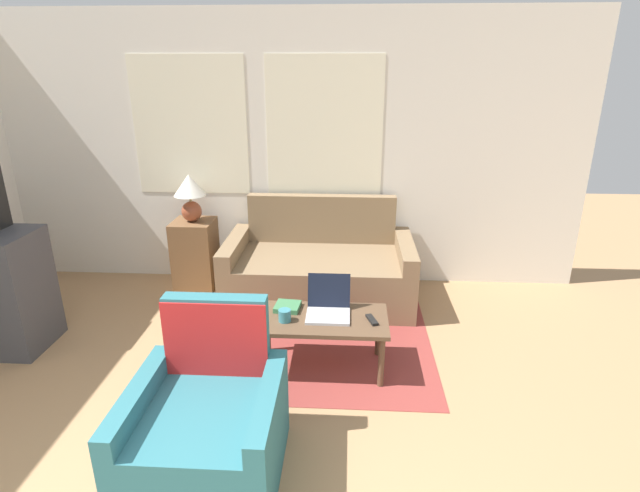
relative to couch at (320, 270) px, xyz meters
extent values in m
cube|color=white|center=(-0.55, 0.48, 1.02)|extent=(6.15, 0.05, 2.60)
cube|color=white|center=(-1.27, 0.46, 1.27)|extent=(1.10, 0.01, 1.30)
cube|color=white|center=(0.02, 0.46, 1.27)|extent=(1.10, 0.01, 1.30)
cube|color=brown|center=(0.08, -0.63, -0.27)|extent=(1.71, 2.06, 0.01)
cube|color=#846B4C|center=(0.00, -0.07, -0.05)|extent=(1.43, 0.94, 0.45)
cube|color=#846B4C|center=(0.00, 0.34, 0.18)|extent=(1.43, 0.12, 0.92)
cube|color=#846B4C|center=(-0.79, -0.07, 0.02)|extent=(0.14, 0.94, 0.60)
cube|color=#846B4C|center=(0.79, -0.07, 0.02)|extent=(0.14, 0.94, 0.60)
cube|color=#2D6B75|center=(-0.46, -2.25, -0.06)|extent=(0.58, 0.80, 0.43)
cube|color=#2D6B75|center=(-0.46, -1.90, 0.17)|extent=(0.58, 0.10, 0.90)
cube|color=#2D6B75|center=(-0.80, -2.25, 0.00)|extent=(0.10, 0.80, 0.55)
cube|color=#2D6B75|center=(-0.13, -2.25, 0.00)|extent=(0.10, 0.80, 0.55)
cube|color=red|center=(-0.46, -1.95, 0.28)|extent=(0.58, 0.01, 0.65)
cube|color=brown|center=(-1.24, 0.18, 0.06)|extent=(0.39, 0.39, 0.68)
ellipsoid|color=brown|center=(-1.24, 0.18, 0.50)|extent=(0.19, 0.19, 0.20)
cylinder|color=tan|center=(-1.24, 0.18, 0.63)|extent=(0.02, 0.02, 0.06)
cone|color=white|center=(-1.24, 0.18, 0.76)|extent=(0.30, 0.30, 0.20)
cube|color=brown|center=(0.08, -1.19, 0.12)|extent=(0.95, 0.50, 0.03)
cylinder|color=brown|center=(-0.34, -1.39, -0.09)|extent=(0.04, 0.04, 0.38)
cylinder|color=brown|center=(0.51, -1.39, -0.09)|extent=(0.04, 0.04, 0.38)
cylinder|color=brown|center=(-0.34, -0.98, -0.09)|extent=(0.04, 0.04, 0.38)
cylinder|color=brown|center=(0.51, -0.98, -0.09)|extent=(0.04, 0.04, 0.38)
cube|color=#B7B7BC|center=(0.13, -1.18, 0.14)|extent=(0.31, 0.25, 0.02)
cube|color=black|center=(0.13, -1.02, 0.27)|extent=(0.31, 0.08, 0.24)
cylinder|color=teal|center=(-0.17, -1.25, 0.18)|extent=(0.09, 0.09, 0.09)
cube|color=#3D7A4C|center=(-0.17, -1.07, 0.15)|extent=(0.19, 0.19, 0.04)
cube|color=black|center=(0.44, -1.22, 0.14)|extent=(0.09, 0.16, 0.02)
camera|label=1|loc=(0.26, -4.33, 1.82)|focal=28.00mm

